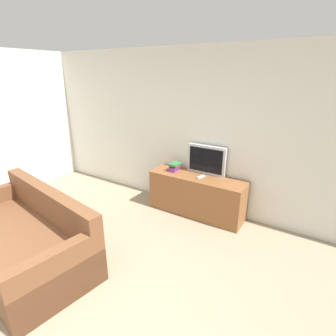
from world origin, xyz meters
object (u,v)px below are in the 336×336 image
object	(u,v)px
couch	(24,239)
television	(207,160)
tv_stand	(197,195)
remote_on_stand	(201,177)
book_stack	(175,167)

from	to	relation	value
couch	television	bearing A→B (deg)	68.76
tv_stand	remote_on_stand	bearing A→B (deg)	-8.38
television	book_stack	xyz separation A→B (m)	(-0.50, -0.16, -0.16)
tv_stand	book_stack	size ratio (longest dim) A/B	6.87
couch	remote_on_stand	distance (m)	2.57
book_stack	couch	bearing A→B (deg)	-111.48
couch	tv_stand	bearing A→B (deg)	67.75
couch	remote_on_stand	world-z (taller)	couch
couch	book_stack	size ratio (longest dim) A/B	10.00
tv_stand	remote_on_stand	world-z (taller)	remote_on_stand
book_stack	remote_on_stand	world-z (taller)	book_stack
tv_stand	television	size ratio (longest dim) A/B	2.42
book_stack	remote_on_stand	xyz separation A→B (m)	(0.51, -0.04, -0.06)
couch	remote_on_stand	xyz separation A→B (m)	(1.36, 2.14, 0.39)
tv_stand	couch	world-z (taller)	couch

